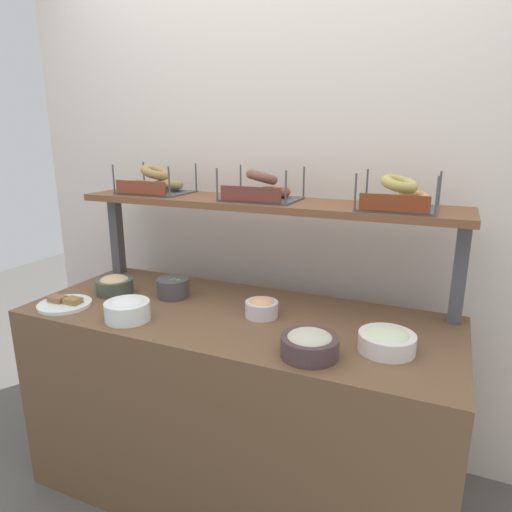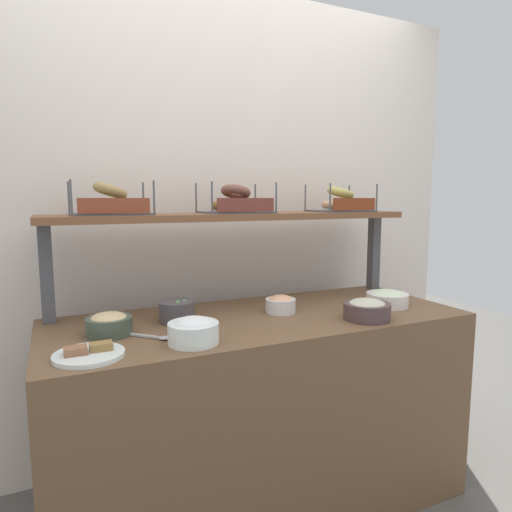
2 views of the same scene
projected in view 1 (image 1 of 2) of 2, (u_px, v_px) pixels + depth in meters
The scene contains 17 objects.
ground_plane at pixel (237, 487), 2.05m from camera, with size 8.00×8.00×0.00m, color #595651.
back_wall at pixel (284, 209), 2.22m from camera, with size 2.95×0.06×2.40m, color silver.
deli_counter at pixel (236, 405), 1.94m from camera, with size 1.75×0.70×0.85m, color brown.
shelf_riser_left at pixel (117, 235), 2.33m from camera, with size 0.05×0.05×0.40m, color #4C4C51.
shelf_riser_right at pixel (460, 273), 1.70m from camera, with size 0.05×0.05×0.40m, color #4C4C51.
upper_shelf at pixel (261, 203), 1.96m from camera, with size 1.71×0.32×0.03m, color brown.
bowl_cream_cheese at pixel (127, 309), 1.76m from camera, with size 0.18×0.18×0.09m.
bowl_lox_spread at pixel (262, 307), 1.80m from camera, with size 0.13×0.13×0.08m.
bowl_veggie_mix at pixel (173, 287), 2.01m from camera, with size 0.14×0.14×0.09m.
bowl_scallion_spread at pixel (387, 340), 1.51m from camera, with size 0.19×0.19×0.08m.
bowl_tuna_salad at pixel (309, 344), 1.47m from camera, with size 0.19×0.19×0.09m.
bowl_hummus at pixel (115, 284), 2.06m from camera, with size 0.17×0.17×0.08m.
serving_plate_white at pixel (65, 304), 1.91m from camera, with size 0.22×0.22×0.04m.
serving_spoon_near_plate at pixel (123, 305), 1.91m from camera, with size 0.14×0.13×0.01m.
bagel_basket_everything at pixel (155, 183), 2.17m from camera, with size 0.32×0.25×0.14m.
bagel_basket_cinnamon_raisin at pixel (261, 190), 1.95m from camera, with size 0.32×0.25×0.14m.
bagel_basket_sesame at pixel (398, 197), 1.70m from camera, with size 0.29×0.25×0.14m.
Camera 1 is at (0.76, -1.53, 1.56)m, focal length 31.57 mm.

